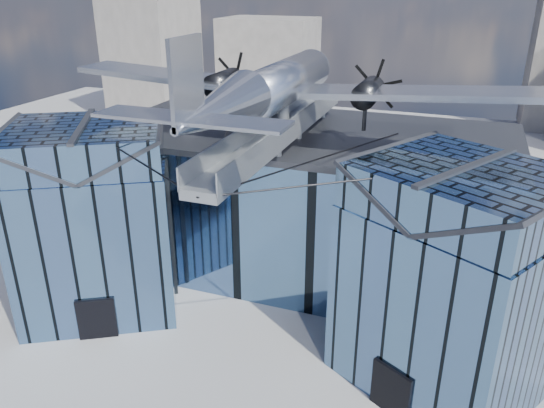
% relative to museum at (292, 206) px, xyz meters
% --- Properties ---
extents(ground_plane, '(120.00, 120.00, 0.00)m').
position_rel_museum_xyz_m(ground_plane, '(-0.00, -5.82, -5.54)').
color(ground_plane, gray).
extents(museum, '(32.88, 24.50, 17.60)m').
position_rel_museum_xyz_m(museum, '(0.00, 0.00, 0.00)').
color(museum, '#496B95').
rests_on(museum, ground).
extents(bg_towers, '(77.00, 24.50, 26.00)m').
position_rel_museum_xyz_m(bg_towers, '(1.45, 44.67, 4.47)').
color(bg_towers, gray).
rests_on(bg_towers, ground).
extents(tree_side_w, '(4.51, 4.51, 5.57)m').
position_rel_museum_xyz_m(tree_side_w, '(-24.68, 3.73, -1.77)').
color(tree_side_w, '#372416').
rests_on(tree_side_w, ground).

